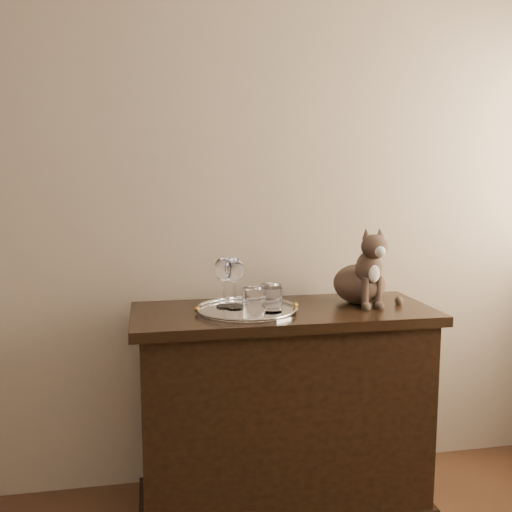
{
  "coord_description": "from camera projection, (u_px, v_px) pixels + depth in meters",
  "views": [
    {
      "loc": [
        0.07,
        -0.23,
        1.37
      ],
      "look_at": [
        0.49,
        1.95,
        1.07
      ],
      "focal_mm": 40.0,
      "sensor_mm": 36.0,
      "label": 1
    }
  ],
  "objects": [
    {
      "name": "sideboard",
      "position": [
        283.0,
        410.0,
        2.34
      ],
      "size": [
        1.2,
        0.5,
        0.85
      ],
      "primitive_type": null,
      "color": "black",
      "rests_on": "ground"
    },
    {
      "name": "cat",
      "position": [
        360.0,
        265.0,
        2.37
      ],
      "size": [
        0.35,
        0.33,
        0.32
      ],
      "primitive_type": null,
      "rotation": [
        0.0,
        0.0,
        0.09
      ],
      "color": "brown",
      "rests_on": "sideboard"
    },
    {
      "name": "tray",
      "position": [
        247.0,
        311.0,
        2.23
      ],
      "size": [
        0.4,
        0.4,
        0.01
      ],
      "primitive_type": "cylinder",
      "color": "white",
      "rests_on": "sideboard"
    },
    {
      "name": "tumbler_a",
      "position": [
        271.0,
        300.0,
        2.18
      ],
      "size": [
        0.08,
        0.08,
        0.1
      ],
      "primitive_type": "cylinder",
      "color": "white",
      "rests_on": "tray"
    },
    {
      "name": "wine_glass_d",
      "position": [
        234.0,
        283.0,
        2.24
      ],
      "size": [
        0.08,
        0.08,
        0.2
      ],
      "primitive_type": null,
      "color": "white",
      "rests_on": "tray"
    },
    {
      "name": "tumbler_c",
      "position": [
        271.0,
        296.0,
        2.27
      ],
      "size": [
        0.08,
        0.08,
        0.09
      ],
      "primitive_type": "cylinder",
      "color": "white",
      "rests_on": "tray"
    },
    {
      "name": "tumbler_b",
      "position": [
        254.0,
        301.0,
        2.16
      ],
      "size": [
        0.09,
        0.09,
        0.1
      ],
      "primitive_type": "cylinder",
      "color": "white",
      "rests_on": "tray"
    },
    {
      "name": "wall_back",
      "position": [
        128.0,
        183.0,
        2.4
      ],
      "size": [
        4.0,
        0.1,
        2.7
      ],
      "primitive_type": "cube",
      "color": "tan",
      "rests_on": "ground"
    },
    {
      "name": "wine_glass_a",
      "position": [
        224.0,
        282.0,
        2.26
      ],
      "size": [
        0.08,
        0.08,
        0.2
      ],
      "primitive_type": null,
      "color": "white",
      "rests_on": "tray"
    },
    {
      "name": "wine_glass_b",
      "position": [
        235.0,
        282.0,
        2.28
      ],
      "size": [
        0.07,
        0.07,
        0.2
      ],
      "primitive_type": null,
      "color": "silver",
      "rests_on": "tray"
    }
  ]
}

